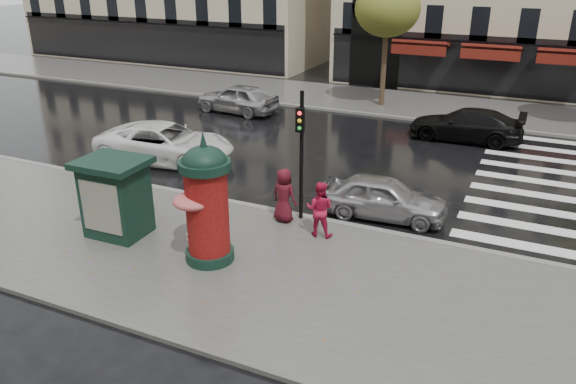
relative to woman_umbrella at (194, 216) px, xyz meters
The scene contains 17 objects.
ground 2.38m from the woman_umbrella, 28.19° to the left, with size 160.00×160.00×0.00m, color black.
near_sidewalk 2.21m from the woman_umbrella, 13.15° to the left, with size 90.00×7.00×0.12m, color #474744.
far_sidewalk 20.00m from the woman_umbrella, 85.25° to the left, with size 90.00×6.00×0.12m, color #474744.
near_kerb 4.45m from the woman_umbrella, 66.95° to the left, with size 90.00×0.25×0.14m, color slate.
far_kerb 17.02m from the woman_umbrella, 84.41° to the left, with size 90.00×0.25×0.14m, color slate.
zebra_crossing 13.06m from the woman_umbrella, 53.87° to the left, with size 3.60×11.75×0.01m, color silver.
tree_far_left 19.25m from the woman_umbrella, 91.05° to the left, with size 3.40×3.40×6.64m.
woman_umbrella is the anchor object (origin of this frame).
woman_red 3.74m from the woman_umbrella, 49.94° to the left, with size 0.81×0.63×1.67m, color #B7163C.
man_burgundy 3.48m from the woman_umbrella, 72.65° to the left, with size 0.83×0.54×1.70m, color #4E0F1A.
morris_column 0.52m from the woman_umbrella, 49.59° to the left, with size 1.34×1.34×3.62m.
traffic_light 4.04m from the woman_umbrella, 68.26° to the left, with size 0.28×0.39×4.03m.
newsstand 3.06m from the woman_umbrella, behind, with size 1.95×1.65×2.31m.
car_silver 6.32m from the woman_umbrella, 54.24° to the left, with size 1.60×3.99×1.36m, color #A6A6AA.
car_white 8.74m from the woman_umbrella, 131.52° to the left, with size 2.57×5.58×1.55m, color white.
car_black 15.34m from the woman_umbrella, 71.83° to the left, with size 2.01×4.95×1.44m, color black.
car_far_silver 16.10m from the woman_umbrella, 115.64° to the left, with size 1.82×4.52×1.54m, color #A7A7AC.
Camera 1 is at (6.08, -11.84, 7.70)m, focal length 35.00 mm.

